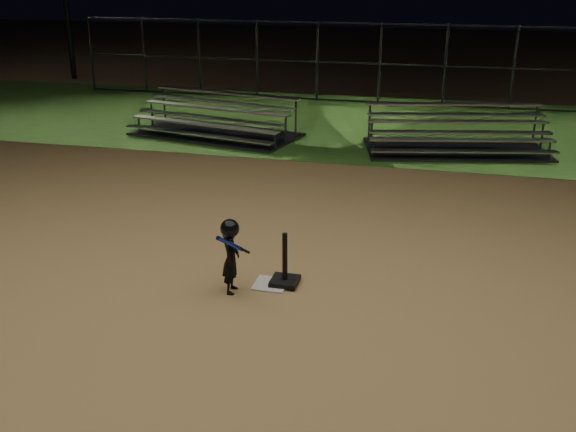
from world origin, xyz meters
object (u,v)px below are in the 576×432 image
(child_batter, at_px, (231,254))
(bleacher_right, at_px, (456,143))
(home_plate, at_px, (271,284))
(bleacher_left, at_px, (215,128))
(batting_tee, at_px, (285,274))

(child_batter, bearing_deg, bleacher_right, -25.62)
(home_plate, relative_size, child_batter, 0.43)
(child_batter, xyz_separation_m, bleacher_left, (-3.16, 8.10, -0.35))
(batting_tee, relative_size, child_batter, 0.71)
(bleacher_right, bearing_deg, bleacher_left, 167.25)
(batting_tee, bearing_deg, home_plate, -160.70)
(batting_tee, bearing_deg, bleacher_right, 73.62)
(home_plate, distance_m, batting_tee, 0.25)
(batting_tee, height_order, bleacher_left, bleacher_left)
(child_batter, bearing_deg, batting_tee, -65.44)
(home_plate, height_order, bleacher_right, bleacher_right)
(home_plate, distance_m, bleacher_right, 8.11)
(child_batter, relative_size, bleacher_left, 0.23)
(batting_tee, bearing_deg, bleacher_left, 116.23)
(child_batter, height_order, bleacher_left, child_batter)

